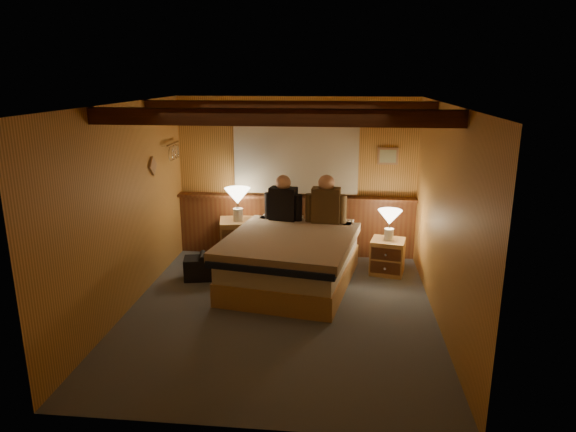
# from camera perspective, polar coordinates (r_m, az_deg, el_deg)

# --- Properties ---
(floor) EXTENTS (4.20, 4.20, 0.00)m
(floor) POSITION_cam_1_polar(r_m,az_deg,el_deg) (6.17, -0.87, -10.53)
(floor) COLOR #4B525A
(floor) RESTS_ON ground
(ceiling) EXTENTS (4.20, 4.20, 0.00)m
(ceiling) POSITION_cam_1_polar(r_m,az_deg,el_deg) (5.56, -0.97, 12.32)
(ceiling) COLOR #D6A050
(ceiling) RESTS_ON wall_back
(wall_back) EXTENTS (3.60, 0.00, 3.60)m
(wall_back) POSITION_cam_1_polar(r_m,az_deg,el_deg) (7.78, 0.92, 4.31)
(wall_back) COLOR #DDA04F
(wall_back) RESTS_ON floor
(wall_left) EXTENTS (0.00, 4.20, 4.20)m
(wall_left) POSITION_cam_1_polar(r_m,az_deg,el_deg) (6.22, -17.62, 0.73)
(wall_left) COLOR #DDA04F
(wall_left) RESTS_ON floor
(wall_right) EXTENTS (0.00, 4.20, 4.20)m
(wall_right) POSITION_cam_1_polar(r_m,az_deg,el_deg) (5.82, 16.96, -0.20)
(wall_right) COLOR #DDA04F
(wall_right) RESTS_ON floor
(wall_front) EXTENTS (3.60, 0.00, 3.60)m
(wall_front) POSITION_cam_1_polar(r_m,az_deg,el_deg) (3.78, -4.73, -7.99)
(wall_front) COLOR #DDA04F
(wall_front) RESTS_ON floor
(wainscot) EXTENTS (3.60, 0.23, 0.94)m
(wainscot) POSITION_cam_1_polar(r_m,az_deg,el_deg) (7.89, 0.86, -0.88)
(wainscot) COLOR brown
(wainscot) RESTS_ON wall_back
(curtain_window) EXTENTS (2.18, 0.09, 1.11)m
(curtain_window) POSITION_cam_1_polar(r_m,az_deg,el_deg) (7.66, 0.88, 6.56)
(curtain_window) COLOR #4F2613
(curtain_window) RESTS_ON wall_back
(ceiling_beams) EXTENTS (3.60, 1.65, 0.16)m
(ceiling_beams) POSITION_cam_1_polar(r_m,az_deg,el_deg) (5.71, -0.79, 11.50)
(ceiling_beams) COLOR #4F2613
(ceiling_beams) RESTS_ON ceiling
(coat_rail) EXTENTS (0.05, 0.55, 0.24)m
(coat_rail) POSITION_cam_1_polar(r_m,az_deg,el_deg) (7.55, -12.65, 7.19)
(coat_rail) COLOR silver
(coat_rail) RESTS_ON wall_left
(framed_print) EXTENTS (0.30, 0.04, 0.25)m
(framed_print) POSITION_cam_1_polar(r_m,az_deg,el_deg) (7.70, 11.03, 6.55)
(framed_print) COLOR tan
(framed_print) RESTS_ON wall_back
(bed) EXTENTS (1.86, 2.25, 0.69)m
(bed) POSITION_cam_1_polar(r_m,az_deg,el_deg) (6.79, 0.40, -4.75)
(bed) COLOR tan
(bed) RESTS_ON floor
(nightstand_left) EXTENTS (0.65, 0.61, 0.61)m
(nightstand_left) POSITION_cam_1_polar(r_m,az_deg,el_deg) (7.76, -5.43, -2.61)
(nightstand_left) COLOR tan
(nightstand_left) RESTS_ON floor
(nightstand_right) EXTENTS (0.52, 0.49, 0.49)m
(nightstand_right) POSITION_cam_1_polar(r_m,az_deg,el_deg) (7.32, 10.98, -4.45)
(nightstand_right) COLOR tan
(nightstand_right) RESTS_ON floor
(lamp_left) EXTENTS (0.38, 0.38, 0.49)m
(lamp_left) POSITION_cam_1_polar(r_m,az_deg,el_deg) (7.55, -5.63, 2.00)
(lamp_left) COLOR silver
(lamp_left) RESTS_ON nightstand_left
(lamp_right) EXTENTS (0.33, 0.33, 0.43)m
(lamp_right) POSITION_cam_1_polar(r_m,az_deg,el_deg) (7.15, 11.23, -0.34)
(lamp_right) COLOR silver
(lamp_right) RESTS_ON nightstand_right
(person_left) EXTENTS (0.55, 0.28, 0.68)m
(person_left) POSITION_cam_1_polar(r_m,az_deg,el_deg) (7.32, -0.54, 1.62)
(person_left) COLOR black
(person_left) RESTS_ON bed
(person_right) EXTENTS (0.58, 0.25, 0.71)m
(person_right) POSITION_cam_1_polar(r_m,az_deg,el_deg) (7.20, 4.24, 1.46)
(person_right) COLOR #46331C
(person_right) RESTS_ON bed
(duffel_bag) EXTENTS (0.55, 0.40, 0.36)m
(duffel_bag) POSITION_cam_1_polar(r_m,az_deg,el_deg) (7.13, -9.42, -5.68)
(duffel_bag) COLOR black
(duffel_bag) RESTS_ON floor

